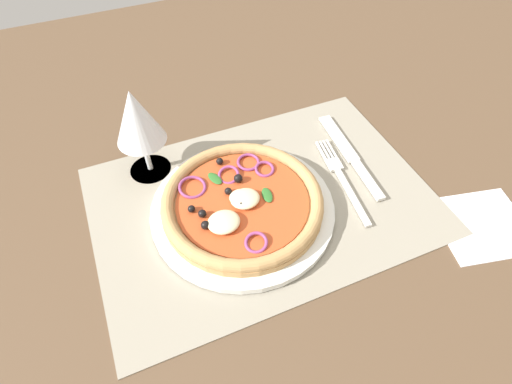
{
  "coord_description": "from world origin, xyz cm",
  "views": [
    {
      "loc": [
        -15.74,
        -34.67,
        46.45
      ],
      "look_at": [
        -1.06,
        0.0,
        2.44
      ],
      "focal_mm": 28.47,
      "sensor_mm": 36.0,
      "label": 1
    }
  ],
  "objects_px": {
    "fork": "(340,175)",
    "wine_glass": "(136,118)",
    "pizza": "(242,202)",
    "napkin": "(483,224)",
    "plate": "(243,209)",
    "knife": "(349,154)"
  },
  "relations": [
    {
      "from": "pizza",
      "to": "fork",
      "type": "height_order",
      "value": "pizza"
    },
    {
      "from": "fork",
      "to": "plate",
      "type": "bearing_deg",
      "value": 99.26
    },
    {
      "from": "wine_glass",
      "to": "napkin",
      "type": "relative_size",
      "value": 1.17
    },
    {
      "from": "fork",
      "to": "wine_glass",
      "type": "relative_size",
      "value": 1.21
    },
    {
      "from": "fork",
      "to": "wine_glass",
      "type": "distance_m",
      "value": 0.31
    },
    {
      "from": "pizza",
      "to": "napkin",
      "type": "bearing_deg",
      "value": -26.66
    },
    {
      "from": "knife",
      "to": "wine_glass",
      "type": "distance_m",
      "value": 0.33
    },
    {
      "from": "knife",
      "to": "napkin",
      "type": "distance_m",
      "value": 0.22
    },
    {
      "from": "pizza",
      "to": "wine_glass",
      "type": "relative_size",
      "value": 1.52
    },
    {
      "from": "knife",
      "to": "wine_glass",
      "type": "relative_size",
      "value": 1.35
    },
    {
      "from": "fork",
      "to": "pizza",
      "type": "bearing_deg",
      "value": 99.28
    },
    {
      "from": "plate",
      "to": "knife",
      "type": "xyz_separation_m",
      "value": [
        0.2,
        0.04,
        -0.0
      ]
    },
    {
      "from": "napkin",
      "to": "plate",
      "type": "bearing_deg",
      "value": 153.25
    },
    {
      "from": "plate",
      "to": "pizza",
      "type": "distance_m",
      "value": 0.02
    },
    {
      "from": "pizza",
      "to": "fork",
      "type": "xyz_separation_m",
      "value": [
        0.17,
        0.0,
        -0.02
      ]
    },
    {
      "from": "plate",
      "to": "napkin",
      "type": "relative_size",
      "value": 2.05
    },
    {
      "from": "knife",
      "to": "fork",
      "type": "bearing_deg",
      "value": 137.13
    },
    {
      "from": "fork",
      "to": "wine_glass",
      "type": "height_order",
      "value": "wine_glass"
    },
    {
      "from": "fork",
      "to": "knife",
      "type": "distance_m",
      "value": 0.05
    },
    {
      "from": "pizza",
      "to": "knife",
      "type": "relative_size",
      "value": 1.13
    },
    {
      "from": "plate",
      "to": "knife",
      "type": "relative_size",
      "value": 1.3
    },
    {
      "from": "pizza",
      "to": "napkin",
      "type": "relative_size",
      "value": 1.79
    }
  ]
}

